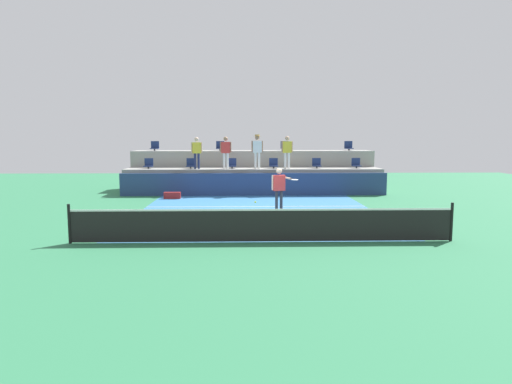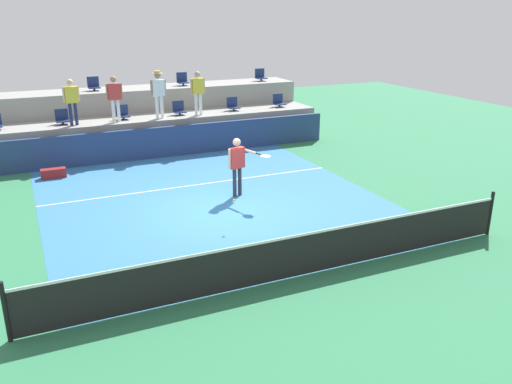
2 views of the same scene
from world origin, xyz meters
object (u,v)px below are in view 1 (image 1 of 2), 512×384
(stadium_chair_lower_left, at_px, (191,164))
(stadium_chair_upper_far_right, at_px, (349,147))
(tennis_player, at_px, (280,185))
(equipment_bag, at_px, (172,195))
(stadium_chair_lower_right, at_px, (317,164))
(stadium_chair_lower_mid_right, at_px, (274,164))
(stadium_chair_lower_far_left, at_px, (149,164))
(stadium_chair_upper_right, at_px, (285,147))
(spectator_in_white, at_px, (226,150))
(spectator_in_grey, at_px, (287,149))
(stadium_chair_upper_far_left, at_px, (155,147))
(stadium_chair_lower_far_right, at_px, (356,164))
(spectator_leaning_on_rail, at_px, (197,150))
(tennis_ball, at_px, (255,202))
(stadium_chair_upper_left, at_px, (220,147))
(spectator_with_hat, at_px, (257,148))
(stadium_chair_lower_mid_left, at_px, (232,164))

(stadium_chair_lower_left, relative_size, stadium_chair_upper_far_right, 1.00)
(tennis_player, height_order, equipment_bag, tennis_player)
(stadium_chair_lower_right, relative_size, equipment_bag, 0.68)
(stadium_chair_lower_mid_right, height_order, stadium_chair_upper_far_right, stadium_chair_upper_far_right)
(stadium_chair_lower_far_left, relative_size, stadium_chair_lower_right, 1.00)
(stadium_chair_upper_right, bearing_deg, stadium_chair_lower_right, -50.36)
(stadium_chair_lower_far_left, xyz_separation_m, spectator_in_white, (3.94, -0.38, 0.75))
(spectator_in_grey, bearing_deg, stadium_chair_upper_far_right, 31.17)
(stadium_chair_upper_far_left, xyz_separation_m, spectator_in_grey, (7.03, -2.18, -0.08))
(equipment_bag, bearing_deg, stadium_chair_lower_far_left, 123.97)
(stadium_chair_lower_mid_right, height_order, stadium_chair_lower_far_right, same)
(spectator_leaning_on_rail, bearing_deg, spectator_in_white, -0.00)
(tennis_ball, bearing_deg, stadium_chair_upper_far_right, 61.98)
(stadium_chair_upper_far_right, bearing_deg, tennis_player, -118.81)
(stadium_chair_lower_right, xyz_separation_m, tennis_ball, (-3.36, -8.37, -0.77))
(stadium_chair_upper_left, distance_m, spectator_with_hat, 2.94)
(tennis_ball, bearing_deg, stadium_chair_lower_mid_right, 82.20)
(stadium_chair_upper_far_right, distance_m, equipment_bag, 10.21)
(stadium_chair_lower_far_left, distance_m, tennis_player, 8.83)
(stadium_chair_lower_mid_left, xyz_separation_m, spectator_with_hat, (1.28, -0.38, 0.84))
(stadium_chair_lower_right, distance_m, spectator_in_white, 4.72)
(stadium_chair_upper_left, height_order, stadium_chair_upper_right, same)
(stadium_chair_lower_mid_left, distance_m, stadium_chair_upper_right, 3.48)
(tennis_player, distance_m, equipment_bag, 6.23)
(stadium_chair_lower_mid_right, xyz_separation_m, stadium_chair_upper_right, (0.73, 1.80, 0.85))
(spectator_in_grey, distance_m, equipment_bag, 6.18)
(stadium_chair_upper_left, relative_size, stadium_chair_upper_right, 1.00)
(stadium_chair_lower_far_right, xyz_separation_m, spectator_in_grey, (-3.61, -0.38, 0.77))
(tennis_player, relative_size, spectator_leaning_on_rail, 1.07)
(stadium_chair_upper_far_left, height_order, spectator_with_hat, spectator_with_hat)
(stadium_chair_upper_right, bearing_deg, spectator_in_grey, -91.92)
(spectator_leaning_on_rail, relative_size, tennis_ball, 23.31)
(stadium_chair_lower_right, xyz_separation_m, spectator_in_white, (-4.65, -0.38, 0.75))
(tennis_player, relative_size, equipment_bag, 2.22)
(stadium_chair_lower_mid_left, height_order, stadium_chair_lower_right, same)
(stadium_chair_lower_far_right, xyz_separation_m, tennis_player, (-4.44, -6.28, -0.43))
(stadium_chair_lower_right, bearing_deg, tennis_ball, -111.91)
(stadium_chair_upper_left, height_order, equipment_bag, stadium_chair_upper_left)
(stadium_chair_upper_far_right, bearing_deg, stadium_chair_lower_far_right, -90.02)
(stadium_chair_lower_mid_right, xyz_separation_m, stadium_chair_lower_right, (2.22, 0.00, 0.00))
(stadium_chair_lower_mid_right, distance_m, stadium_chair_upper_far_left, 6.68)
(stadium_chair_lower_mid_right, height_order, spectator_with_hat, spectator_with_hat)
(stadium_chair_upper_left, bearing_deg, stadium_chair_lower_mid_left, -69.06)
(stadium_chair_lower_left, relative_size, spectator_in_grey, 0.32)
(stadium_chair_lower_right, xyz_separation_m, tennis_player, (-2.40, -6.28, -0.43))
(stadium_chair_lower_left, xyz_separation_m, equipment_bag, (-0.62, -2.26, -1.31))
(stadium_chair_lower_left, relative_size, stadium_chair_upper_left, 1.00)
(stadium_chair_upper_left, relative_size, spectator_in_grey, 0.32)
(stadium_chair_lower_mid_right, bearing_deg, spectator_in_grey, -30.39)
(stadium_chair_upper_right, bearing_deg, stadium_chair_upper_far_right, 0.00)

